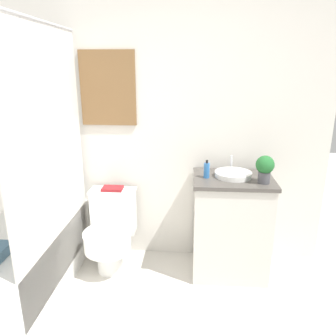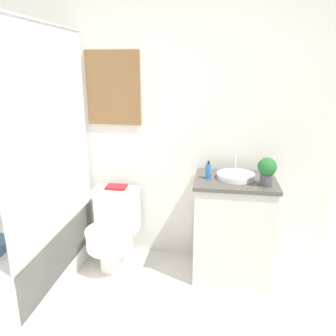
# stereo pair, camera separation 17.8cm
# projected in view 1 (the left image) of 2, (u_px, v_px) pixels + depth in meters

# --- Properties ---
(wall_back) EXTENTS (3.24, 0.07, 2.50)m
(wall_back) POSITION_uv_depth(u_px,v_px,m) (138.00, 120.00, 2.81)
(wall_back) COLOR silver
(wall_back) RESTS_ON ground_plane
(shower_area) EXTENTS (0.63, 1.31, 1.98)m
(shower_area) POSITION_uv_depth(u_px,v_px,m) (25.00, 257.00, 2.50)
(shower_area) COLOR white
(shower_area) RESTS_ON ground_plane
(toilet) EXTENTS (0.40, 0.54, 0.67)m
(toilet) POSITION_uv_depth(u_px,v_px,m) (111.00, 230.00, 2.81)
(toilet) COLOR white
(toilet) RESTS_ON ground_plane
(vanity) EXTENTS (0.64, 0.49, 0.85)m
(vanity) POSITION_uv_depth(u_px,v_px,m) (230.00, 226.00, 2.73)
(vanity) COLOR beige
(vanity) RESTS_ON ground_plane
(sink) EXTENTS (0.29, 0.33, 0.13)m
(sink) POSITION_uv_depth(u_px,v_px,m) (233.00, 174.00, 2.62)
(sink) COLOR white
(sink) RESTS_ON vanity
(soap_bottle) EXTENTS (0.05, 0.05, 0.14)m
(soap_bottle) POSITION_uv_depth(u_px,v_px,m) (207.00, 170.00, 2.58)
(soap_bottle) COLOR #2D6BB2
(soap_bottle) RESTS_ON vanity
(potted_plant) EXTENTS (0.14, 0.14, 0.21)m
(potted_plant) POSITION_uv_depth(u_px,v_px,m) (265.00, 167.00, 2.44)
(potted_plant) COLOR #4C4C51
(potted_plant) RESTS_ON vanity
(book_on_tank) EXTENTS (0.18, 0.12, 0.02)m
(book_on_tank) POSITION_uv_depth(u_px,v_px,m) (112.00, 188.00, 2.84)
(book_on_tank) COLOR maroon
(book_on_tank) RESTS_ON toilet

